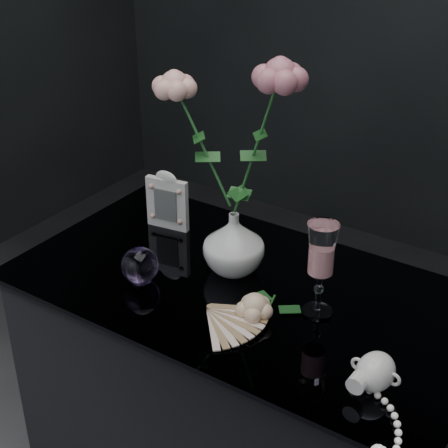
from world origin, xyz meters
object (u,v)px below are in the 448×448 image
Objects in this scene: pearl_jar at (376,370)px; picture_frame at (167,200)px; wine_glass at (320,270)px; loose_rose at (255,307)px; paperweight at (140,265)px; vase at (234,243)px.

picture_frame is at bearing 160.54° from pearl_jar.
pearl_jar is (0.19, -0.15, -0.07)m from wine_glass.
picture_frame is 0.92× the size of loose_rose.
picture_frame is 0.45m from loose_rose.
loose_rose is at bearing -137.59° from wine_glass.
paperweight is at bearing 178.24° from loose_rose.
vase reaches higher than pearl_jar.
paperweight is at bearing -163.66° from wine_glass.
vase reaches higher than paperweight.
wine_glass is 1.33× the size of picture_frame.
picture_frame is at bearing 113.91° from paperweight.
vase is 0.24m from wine_glass.
paperweight is 0.58m from pearl_jar.
wine_glass reaches higher than picture_frame.
picture_frame is (-0.49, 0.12, -0.03)m from wine_glass.
wine_glass is 1.23× the size of loose_rose.
loose_rose is (0.14, -0.13, -0.04)m from vase.
pearl_jar is (0.58, -0.03, -0.01)m from paperweight.
vase is 0.47m from pearl_jar.
paperweight is 0.49× the size of loose_rose.
picture_frame reaches higher than pearl_jar.
vase is 0.70× the size of wine_glass.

